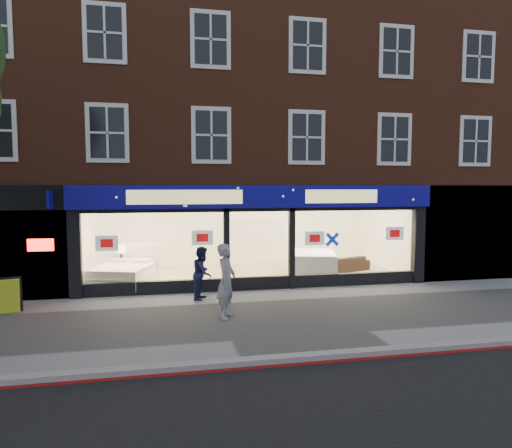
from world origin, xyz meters
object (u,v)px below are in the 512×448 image
object	(u,v)px
a_board	(8,296)
pedestrian_grey	(226,281)
pedestrian_blue	(203,273)
mattress_stack	(312,263)
sofa	(345,264)
display_bed	(124,273)

from	to	relation	value
a_board	pedestrian_grey	world-z (taller)	pedestrian_grey
a_board	pedestrian_blue	bearing A→B (deg)	-12.49
mattress_stack	sofa	distance (m)	1.53
pedestrian_grey	pedestrian_blue	xyz separation A→B (m)	(-0.42, 1.98, -0.16)
pedestrian_grey	a_board	bearing A→B (deg)	100.43
display_bed	a_board	size ratio (longest dim) A/B	2.75
mattress_stack	sofa	world-z (taller)	mattress_stack
display_bed	mattress_stack	bearing A→B (deg)	20.08
display_bed	pedestrian_blue	world-z (taller)	pedestrian_blue
sofa	pedestrian_blue	size ratio (longest dim) A/B	1.22
a_board	display_bed	bearing A→B (deg)	27.17
sofa	pedestrian_grey	world-z (taller)	pedestrian_grey
mattress_stack	pedestrian_grey	xyz separation A→B (m)	(-3.70, -4.41, 0.42)
mattress_stack	a_board	size ratio (longest dim) A/B	2.58
display_bed	mattress_stack	world-z (taller)	display_bed
pedestrian_grey	mattress_stack	bearing A→B (deg)	-14.34
sofa	display_bed	bearing A→B (deg)	-14.41
a_board	mattress_stack	bearing A→B (deg)	-0.42
pedestrian_grey	pedestrian_blue	distance (m)	2.03
pedestrian_blue	mattress_stack	bearing A→B (deg)	-38.92
display_bed	pedestrian_grey	xyz separation A→B (m)	(2.80, -4.15, 0.49)
display_bed	pedestrian_grey	bearing A→B (deg)	-38.14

